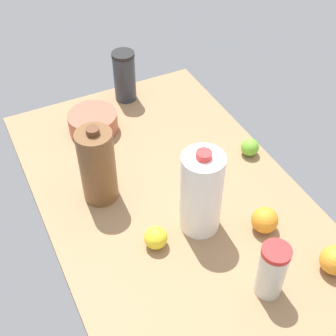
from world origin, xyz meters
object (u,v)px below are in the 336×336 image
at_px(chocolate_milk_jug, 98,166).
at_px(orange_loose, 265,220).
at_px(shaker_bottle, 124,76).
at_px(lemon_beside_bowl, 156,238).
at_px(lime_by_jug, 250,147).
at_px(orange_far_back, 335,260).
at_px(mixing_bowl, 93,122).
at_px(milk_jug, 201,193).
at_px(tumbler_cup, 272,270).

bearing_deg(chocolate_milk_jug, orange_loose, 48.10).
bearing_deg(shaker_bottle, orange_loose, 7.65).
bearing_deg(lemon_beside_bowl, lime_by_jug, 114.64).
xyz_separation_m(shaker_bottle, orange_far_back, (0.97, 0.19, -0.06)).
height_order(mixing_bowl, orange_far_back, orange_far_back).
height_order(milk_jug, shaker_bottle, milk_jug).
bearing_deg(lime_by_jug, milk_jug, -57.51).
relative_size(chocolate_milk_jug, lemon_beside_bowl, 4.03).
bearing_deg(orange_far_back, tumbler_cup, -97.63).
bearing_deg(tumbler_cup, chocolate_milk_jug, -152.17).
relative_size(milk_jug, orange_far_back, 3.56).
height_order(mixing_bowl, orange_loose, orange_loose).
bearing_deg(lemon_beside_bowl, shaker_bottle, 164.00).
height_order(orange_far_back, orange_loose, orange_far_back).
height_order(milk_jug, chocolate_milk_jug, milk_jug).
xyz_separation_m(milk_jug, orange_far_back, (0.29, 0.24, -0.09)).
xyz_separation_m(mixing_bowl, lemon_beside_bowl, (0.56, -0.02, -0.00)).
relative_size(mixing_bowl, orange_far_back, 2.21).
bearing_deg(chocolate_milk_jug, mixing_bowl, 164.30).
distance_m(tumbler_cup, chocolate_milk_jug, 0.57).
bearing_deg(tumbler_cup, milk_jug, -169.16).
distance_m(milk_jug, lime_by_jug, 0.37).
bearing_deg(orange_far_back, lemon_beside_bowl, -125.91).
distance_m(mixing_bowl, lemon_beside_bowl, 0.56).
bearing_deg(orange_far_back, shaker_bottle, -168.98).
bearing_deg(milk_jug, orange_far_back, 39.49).
height_order(mixing_bowl, lemon_beside_bowl, mixing_bowl).
bearing_deg(mixing_bowl, milk_jug, 13.01).
bearing_deg(orange_loose, mixing_bowl, -156.28).
bearing_deg(lime_by_jug, lemon_beside_bowl, -65.36).
relative_size(orange_far_back, orange_loose, 1.03).
distance_m(shaker_bottle, lemon_beside_bowl, 0.72).
relative_size(shaker_bottle, tumbler_cup, 1.17).
relative_size(mixing_bowl, orange_loose, 2.27).
distance_m(shaker_bottle, lime_by_jug, 0.55).
distance_m(shaker_bottle, orange_loose, 0.78).
bearing_deg(lime_by_jug, shaker_bottle, -153.09).
relative_size(tumbler_cup, lime_by_jug, 2.78).
height_order(milk_jug, lime_by_jug, milk_jug).
distance_m(tumbler_cup, lemon_beside_bowl, 0.32).
bearing_deg(chocolate_milk_jug, lime_by_jug, 85.13).
bearing_deg(milk_jug, tumbler_cup, 10.84).
distance_m(chocolate_milk_jug, lime_by_jug, 0.52).
height_order(shaker_bottle, chocolate_milk_jug, chocolate_milk_jug).
xyz_separation_m(tumbler_cup, lime_by_jug, (-0.46, 0.25, -0.05)).
bearing_deg(lemon_beside_bowl, tumbler_cup, 37.66).
bearing_deg(chocolate_milk_jug, shaker_bottle, 148.93).
distance_m(chocolate_milk_jug, orange_far_back, 0.70).
relative_size(shaker_bottle, orange_loose, 2.56).
height_order(tumbler_cup, lemon_beside_bowl, tumbler_cup).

